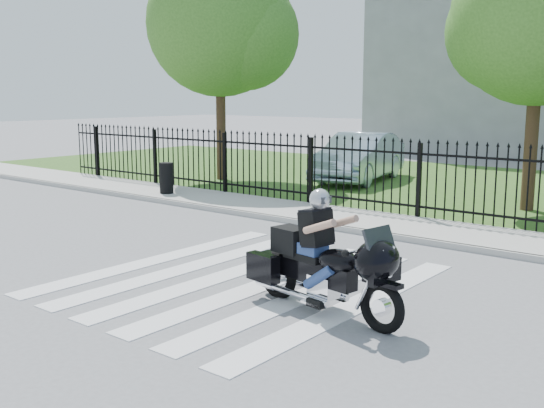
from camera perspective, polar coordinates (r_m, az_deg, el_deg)
The scene contains 11 objects.
ground at distance 10.02m, azimuth -2.52°, elevation -6.84°, with size 120.00×120.00×0.00m, color slate.
crosswalk at distance 10.02m, azimuth -2.52°, elevation -6.80°, with size 5.00×5.50×0.01m, color silver, non-canonical shape.
sidewalk at distance 14.03m, azimuth 11.10°, elevation -1.93°, with size 40.00×2.00×0.12m, color #ADAAA3.
curb at distance 13.18m, azimuth 9.06°, elevation -2.63°, with size 40.00×0.12×0.12m, color #ADAAA3.
grass_strip at distance 20.42m, azimuth 20.34°, elevation 1.13°, with size 40.00×12.00×0.02m, color #2E511B.
iron_fence at distance 14.78m, azimuth 13.02°, elevation 1.90°, with size 26.00×0.04×1.80m.
tree_left at distance 21.74m, azimuth -4.72°, elevation 15.84°, with size 4.80×4.80×7.58m.
tree_mid at distance 17.00m, azimuth 22.87°, elevation 15.11°, with size 4.20×4.20×6.78m.
motorcycle_rider at distance 8.46m, azimuth 4.49°, elevation -5.13°, with size 2.54×1.08×1.69m.
parked_car at distance 21.37m, azimuth 7.84°, elevation 4.19°, with size 1.69×4.85×1.60m, color #ACC4D9.
litter_bin at distance 18.13m, azimuth -9.45°, elevation 2.32°, with size 0.38×0.38×0.87m, color black.
Camera 1 is at (6.36, -7.19, 2.86)m, focal length 42.00 mm.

